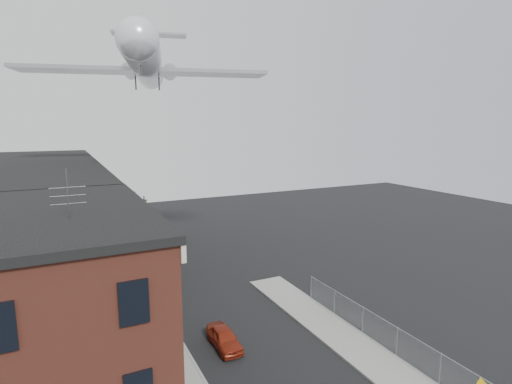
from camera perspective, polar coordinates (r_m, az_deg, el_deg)
sidewalk_left at (r=37.69m, az=-17.80°, el=-12.07°), size 3.00×62.00×0.12m
sidewalk_right at (r=26.76m, az=15.35°, el=-21.39°), size 3.00×26.00×0.12m
curb_left at (r=37.90m, az=-15.59°, el=-11.82°), size 0.15×62.00×0.14m
curb_right at (r=25.93m, az=12.76°, el=-22.34°), size 0.15×26.00×0.14m
corner_building at (r=19.84m, az=-30.15°, el=-17.25°), size 10.31×12.30×12.15m
row_house_a at (r=28.68m, az=-28.96°, el=-9.01°), size 11.98×7.00×10.30m
row_house_b at (r=35.41m, az=-28.53°, el=-5.58°), size 11.98×7.00×10.30m
row_house_c at (r=42.23m, az=-28.24°, el=-3.25°), size 11.98×7.00×10.30m
row_house_d at (r=49.10m, az=-28.03°, el=-1.57°), size 11.98×7.00×10.30m
row_house_e at (r=56.00m, az=-27.87°, el=-0.30°), size 11.98×7.00×10.30m
chainlink_fence at (r=26.62m, az=19.52°, el=-19.48°), size 0.06×18.06×1.90m
utility_pole at (r=30.55m, az=-16.69°, el=-7.98°), size 1.80×0.26×9.00m
street_tree at (r=40.38m, az=-18.59°, el=-5.59°), size 3.22×3.20×5.20m
car_near at (r=26.47m, az=-4.57°, el=-20.06°), size 1.44×3.55×1.21m
car_mid at (r=37.78m, az=-12.77°, el=-10.97°), size 1.41×3.49×1.13m
car_far at (r=46.00m, az=-17.19°, el=-7.26°), size 1.97×4.71×1.36m
airplane at (r=41.42m, az=-15.38°, el=17.26°), size 22.32×25.52×7.35m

